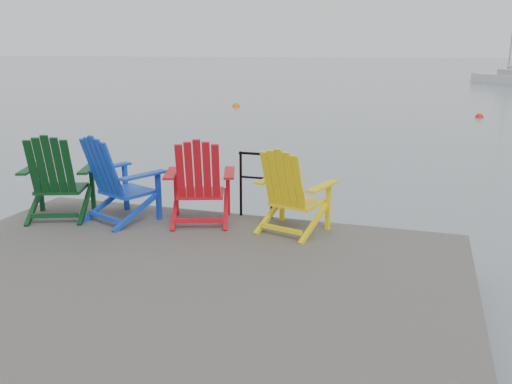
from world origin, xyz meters
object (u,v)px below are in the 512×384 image
(chair_red, at_px, (200,181))
(chair_yellow, at_px, (291,190))
(chair_green, at_px, (57,177))
(chair_blue, at_px, (118,179))
(buoy_a, at_px, (479,117))
(buoy_b, at_px, (236,107))
(handrail, at_px, (256,178))
(sailboat_near, at_px, (510,81))

(chair_red, xyz_separation_m, chair_yellow, (1.23, 0.00, -0.03))
(chair_green, distance_m, chair_blue, 0.85)
(buoy_a, bearing_deg, buoy_b, 174.28)
(chair_red, relative_size, chair_yellow, 1.05)
(chair_blue, relative_size, buoy_b, 2.94)
(chair_yellow, xyz_separation_m, buoy_b, (-7.51, 19.08, -1.04))
(buoy_b, bearing_deg, handrail, -69.66)
(chair_green, xyz_separation_m, sailboat_near, (10.75, 41.75, -0.73))
(handrail, xyz_separation_m, chair_yellow, (0.61, -0.49, 0.00))
(sailboat_near, bearing_deg, chair_blue, -131.64)
(chair_yellow, xyz_separation_m, buoy_a, (3.61, 17.97, -1.04))
(chair_red, distance_m, sailboat_near, 42.32)
(sailboat_near, height_order, buoy_a, sailboat_near)
(sailboat_near, bearing_deg, chair_red, -130.29)
(chair_blue, bearing_deg, chair_green, -147.01)
(chair_green, bearing_deg, buoy_b, 82.03)
(chair_red, distance_m, buoy_b, 20.12)
(handrail, relative_size, chair_blue, 0.78)
(chair_green, relative_size, chair_blue, 1.00)
(chair_yellow, height_order, buoy_b, chair_yellow)
(handrail, relative_size, chair_red, 0.79)
(chair_green, xyz_separation_m, chair_red, (1.91, 0.38, -0.01))
(chair_blue, relative_size, sailboat_near, 0.11)
(chair_blue, height_order, buoy_a, chair_blue)
(handrail, height_order, chair_red, chair_red)
(chair_green, bearing_deg, handrail, -1.69)
(buoy_a, bearing_deg, chair_blue, -108.00)
(buoy_a, bearing_deg, chair_red, -105.06)
(chair_green, distance_m, sailboat_near, 43.12)
(buoy_a, bearing_deg, chair_green, -110.19)
(handrail, height_order, chair_yellow, chair_yellow)
(chair_red, xyz_separation_m, buoy_b, (-6.28, 19.09, -1.07))
(handrail, xyz_separation_m, sailboat_near, (8.22, 40.88, -0.69))
(buoy_b, bearing_deg, chair_yellow, -68.53)
(chair_yellow, height_order, buoy_a, chair_yellow)
(handrail, xyz_separation_m, buoy_a, (4.22, 17.48, -1.04))
(chair_red, height_order, buoy_a, chair_red)
(chair_red, xyz_separation_m, buoy_a, (4.84, 17.98, -1.07))
(chair_green, distance_m, chair_red, 1.95)
(buoy_a, relative_size, buoy_b, 0.87)
(chair_green, height_order, chair_red, chair_green)
(chair_blue, bearing_deg, handrail, 45.93)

